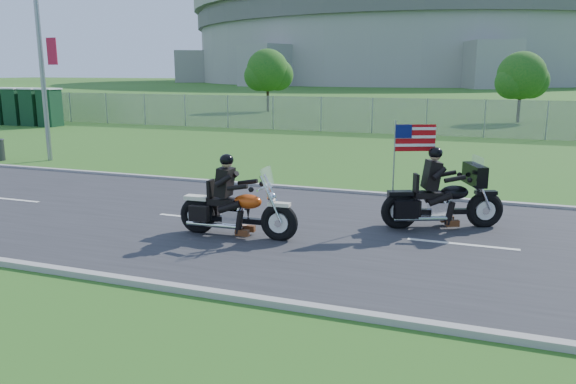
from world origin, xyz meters
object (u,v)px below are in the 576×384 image
(porta_toilet_a, at_px, (50,108))
(porta_toilet_b, at_px, (32,108))
(motorcycle_follow, at_px, (442,201))
(streetlight, at_px, (42,12))
(motorcycle_lead, at_px, (235,212))
(porta_toilet_c, at_px, (15,107))

(porta_toilet_a, height_order, porta_toilet_b, same)
(porta_toilet_a, height_order, motorcycle_follow, motorcycle_follow)
(streetlight, bearing_deg, motorcycle_lead, -32.38)
(porta_toilet_c, relative_size, motorcycle_follow, 0.87)
(motorcycle_follow, bearing_deg, porta_toilet_a, 125.13)
(porta_toilet_a, xyz_separation_m, motorcycle_follow, (25.47, -15.82, -0.51))
(porta_toilet_c, relative_size, motorcycle_lead, 0.85)
(streetlight, relative_size, porta_toilet_c, 4.35)
(motorcycle_lead, xyz_separation_m, motorcycle_follow, (4.07, 2.18, 0.07))
(streetlight, xyz_separation_m, porta_toilet_c, (-12.82, 10.78, -4.49))
(porta_toilet_c, height_order, motorcycle_lead, porta_toilet_c)
(porta_toilet_a, relative_size, porta_toilet_c, 1.00)
(porta_toilet_b, bearing_deg, porta_toilet_c, 180.00)
(porta_toilet_b, bearing_deg, motorcycle_lead, -38.28)
(streetlight, height_order, motorcycle_follow, streetlight)
(porta_toilet_b, xyz_separation_m, porta_toilet_c, (-1.40, 0.00, 0.00))
(porta_toilet_a, distance_m, porta_toilet_b, 1.40)
(motorcycle_lead, relative_size, motorcycle_follow, 1.02)
(streetlight, xyz_separation_m, motorcycle_lead, (11.39, -7.22, -5.07))
(motorcycle_follow, bearing_deg, motorcycle_lead, -174.79)
(streetlight, distance_m, porta_toilet_a, 15.39)
(porta_toilet_c, xyz_separation_m, motorcycle_follow, (28.27, -15.82, -0.51))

